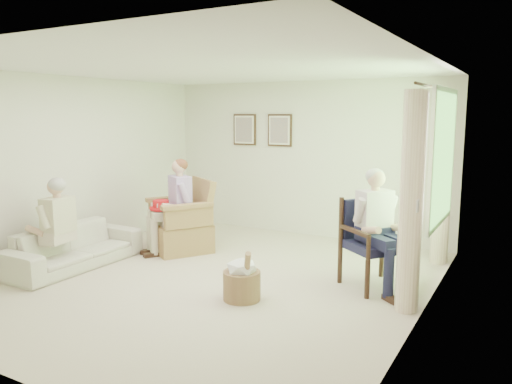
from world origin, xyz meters
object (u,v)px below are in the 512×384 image
Objects in this scene: hatbox at (242,279)px; wicker_armchair at (182,228)px; wood_armchair at (378,239)px; person_sofa at (53,221)px; sofa at (74,247)px; person_dark at (375,221)px; red_hat at (161,206)px; person_wicker at (175,199)px.

wicker_armchair is at bearing 144.52° from hatbox.
person_sofa is (-3.79, -1.61, 0.12)m from wood_armchair.
sofa is at bearing 172.02° from person_sofa.
hatbox is (-1.17, -1.06, -0.59)m from person_dark.
wood_armchair is 0.74× the size of person_dark.
wicker_armchair is at bearing 65.49° from red_hat.
wicker_armchair reaches higher than hatbox.
sofa is at bearing -119.50° from red_hat.
person_wicker reaches higher than wicker_armchair.
sofa is (-3.79, -1.30, -0.29)m from wood_armchair.
sofa is 1.37× the size of person_wicker.
wood_armchair is at bearing 33.49° from person_wicker.
person_dark is 1.14× the size of person_sofa.
person_sofa is (-0.75, -1.70, 0.34)m from wicker_armchair.
person_wicker is 0.23m from red_hat.
sofa is 1.34× the size of person_dark.
hatbox reaches higher than sofa.
wood_armchair is 0.84× the size of person_sofa.
person_sofa is 1.52m from red_hat.
hatbox is at bearing 0.07° from person_wicker.
person_wicker reaches higher than wood_armchair.
hatbox is (2.00, -1.02, -0.48)m from red_hat.
sofa is 3.05× the size of hatbox.
wicker_armchair is 1.89m from person_sofa.
sofa is 1.55m from person_wicker.
sofa is 3.99m from person_dark.
red_hat is (-0.14, -0.16, -0.09)m from person_wicker.
sofa is 1.33m from red_hat.
person_dark is (3.03, -0.12, 0.02)m from person_wicker.
person_sofa reaches higher than hatbox.
sofa is 5.71× the size of red_hat.
person_dark is 4.05m from person_sofa.
person_wicker is (0.00, -0.14, 0.46)m from wicker_armchair.
wicker_armchair is 1.05× the size of wood_armchair.
sofa is (-0.75, -1.39, -0.07)m from wicker_armchair.
sofa is 0.51m from person_sofa.
person_dark is (0.00, -0.17, 0.26)m from wood_armchair.
wood_armchair is 3.18m from red_hat.
person_sofa is 3.73× the size of red_hat.
wicker_armchair is 0.78× the size of person_dark.
person_dark is 3.17m from red_hat.
red_hat is (0.62, 1.09, 0.45)m from sofa.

